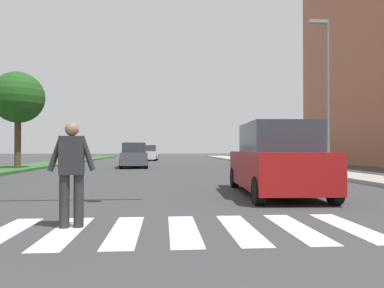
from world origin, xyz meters
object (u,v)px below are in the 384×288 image
at_px(sedan_midblock, 134,156).
at_px(street_lamp_right, 326,81).
at_px(tree_far, 18,98).
at_px(pedestrian_performer, 72,169).
at_px(suv_crossing, 276,161).
at_px(sedan_distant, 149,153).

bearing_deg(sedan_midblock, street_lamp_right, -37.12).
xyz_separation_m(tree_far, pedestrian_performer, (7.03, -15.73, -3.31)).
xyz_separation_m(suv_crossing, sedan_distant, (-4.71, 29.48, -0.16)).
distance_m(tree_far, street_lamp_right, 17.10).
bearing_deg(suv_crossing, street_lamp_right, 56.44).
relative_size(tree_far, suv_crossing, 1.20).
height_order(tree_far, pedestrian_performer, tree_far).
distance_m(suv_crossing, sedan_midblock, 15.81).
xyz_separation_m(street_lamp_right, suv_crossing, (-4.89, -7.37, -3.66)).
distance_m(pedestrian_performer, sedan_midblock, 18.75).
height_order(suv_crossing, sedan_distant, suv_crossing).
bearing_deg(street_lamp_right, tree_far, 164.48).
bearing_deg(street_lamp_right, pedestrian_performer, -130.26).
xyz_separation_m(street_lamp_right, sedan_midblock, (-10.02, 7.58, -3.81)).
bearing_deg(pedestrian_performer, suv_crossing, 39.70).
xyz_separation_m(street_lamp_right, pedestrian_performer, (-9.45, -11.15, -3.66)).
height_order(suv_crossing, sedan_midblock, suv_crossing).
relative_size(tree_far, sedan_midblock, 1.26).
bearing_deg(sedan_distant, suv_crossing, -80.93).
distance_m(street_lamp_right, sedan_midblock, 13.13).
height_order(tree_far, suv_crossing, tree_far).
xyz_separation_m(pedestrian_performer, sedan_distant, (-0.15, 33.27, -0.16)).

